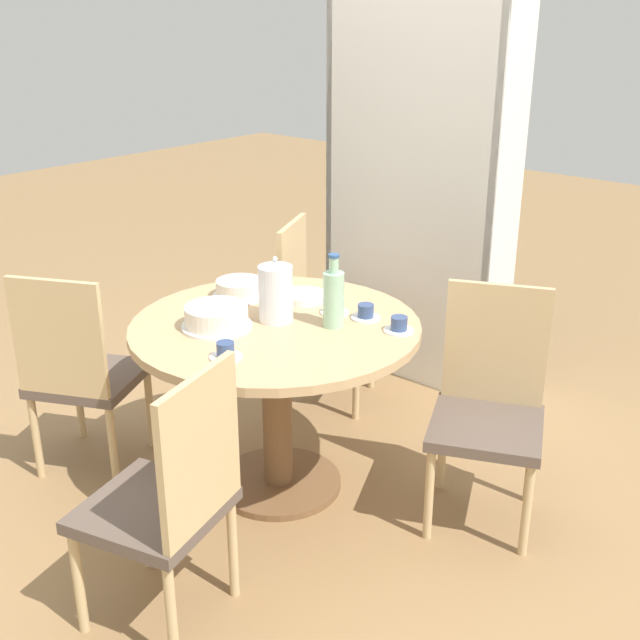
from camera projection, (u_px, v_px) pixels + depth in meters
ground_plane at (279, 485)px, 3.44m from camera, size 14.00×14.00×0.00m
dining_table at (276, 361)px, 3.22m from camera, size 1.15×1.15×0.75m
chair_a at (169, 497)px, 2.52m from camera, size 0.52×0.52×0.93m
chair_b at (489, 404)px, 3.10m from camera, size 0.56×0.56×0.93m
chair_c at (317, 311)px, 4.03m from camera, size 0.56×0.56×0.93m
chair_d at (80, 371)px, 3.38m from camera, size 0.57×0.57×0.93m
bookshelf at (415, 197)px, 4.16m from camera, size 1.03×0.28×1.95m
coffee_pot at (276, 292)px, 3.14m from camera, size 0.14×0.14×0.27m
water_bottle at (334, 297)px, 3.08m from camera, size 0.08×0.08×0.29m
cake_main at (216, 317)px, 3.10m from camera, size 0.28×0.28×0.09m
cake_second at (240, 289)px, 3.42m from camera, size 0.23×0.23×0.08m
cup_a at (226, 352)px, 2.84m from camera, size 0.12×0.12×0.06m
cup_b at (335, 308)px, 3.25m from camera, size 0.12×0.12×0.06m
cup_c at (366, 313)px, 3.19m from camera, size 0.12×0.12×0.06m
cup_d at (399, 326)px, 3.07m from camera, size 0.12×0.12×0.06m
plate_stack at (304, 296)px, 3.40m from camera, size 0.19×0.19×0.03m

